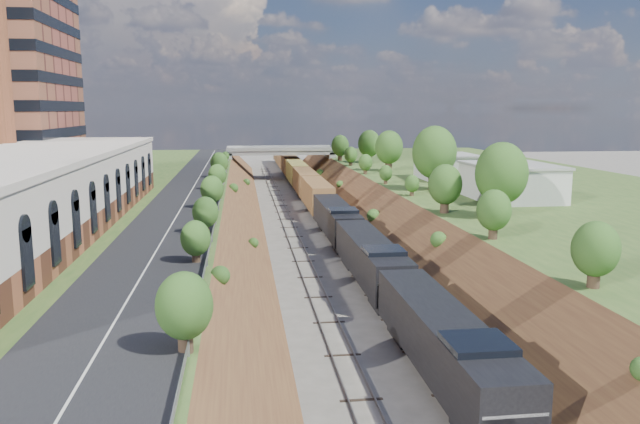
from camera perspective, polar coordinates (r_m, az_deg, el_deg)
platform_left at (r=84.04m, az=-23.81°, el=-0.53°), size 44.00×180.00×5.00m
platform_right at (r=90.78m, az=20.33°, el=0.38°), size 44.00×180.00×5.00m
embankment_left at (r=81.00m, az=-8.60°, el=-1.97°), size 10.00×180.00×10.00m
embankment_right at (r=83.39m, az=6.70°, el=-1.60°), size 10.00×180.00×10.00m
rail_left_track at (r=81.20m, az=-2.66°, el=-1.78°), size 1.58×180.00×0.18m
rail_right_track at (r=81.77m, az=0.97°, el=-1.69°), size 1.58×180.00×0.18m
road at (r=80.40m, az=-11.89°, el=1.50°), size 8.00×180.00×0.10m
guardrail at (r=79.91m, az=-8.99°, el=1.90°), size 0.10×171.00×0.70m
commercial_building at (r=60.93m, az=-25.46°, el=1.57°), size 14.30×62.30×7.00m
overpass at (r=142.10m, az=-3.66°, el=5.00°), size 24.50×8.30×7.40m
white_building_near at (r=78.92m, az=17.06°, el=2.57°), size 9.00×12.00×4.00m
white_building_far at (r=99.12m, az=11.58°, el=4.00°), size 8.00×10.00×3.60m
tree_right_large at (r=65.14m, az=16.26°, el=3.34°), size 5.25×5.25×7.61m
tree_left_crest at (r=40.48m, az=-11.17°, el=-3.36°), size 2.45×2.45×3.55m
freight_train at (r=110.94m, az=-1.26°, el=2.65°), size 3.28×166.35×4.83m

